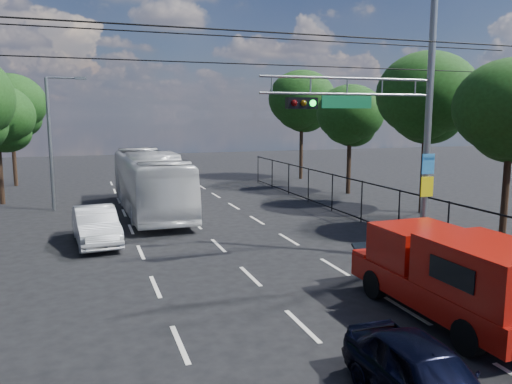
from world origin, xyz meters
name	(u,v)px	position (x,y,z in m)	size (l,w,h in m)	color
lane_markings	(206,234)	(0.00, 14.00, 0.01)	(6.12, 38.00, 0.01)	beige
signal_mast	(399,110)	(5.28, 7.99, 5.24)	(6.43, 0.39, 9.50)	slate
streetlight_left	(53,137)	(-6.33, 22.00, 3.94)	(2.09, 0.22, 7.08)	slate
utility_wires	(242,45)	(0.00, 8.83, 7.23)	(22.00, 5.04, 0.74)	black
fence_right	(383,207)	(7.60, 12.17, 1.03)	(0.06, 34.03, 2.00)	black
tree_right_b	(511,116)	(11.22, 9.02, 5.06)	(4.50, 4.50, 7.31)	black
tree_right_c	(427,102)	(11.82, 15.02, 5.73)	(5.10, 5.10, 8.29)	black
tree_right_d	(350,119)	(11.42, 22.02, 4.85)	(4.32, 4.32, 7.02)	black
tree_right_e	(302,104)	(11.62, 30.02, 5.94)	(5.28, 5.28, 8.58)	black
tree_left_e	(11,109)	(-9.58, 33.02, 5.53)	(4.92, 4.92, 7.99)	black
red_pickup	(452,273)	(3.69, 3.17, 1.19)	(2.30, 6.06, 2.24)	black
navy_hatchback	(425,378)	(0.51, 0.05, 0.63)	(1.50, 3.73, 1.27)	black
white_bus	(150,182)	(-1.63, 19.79, 1.60)	(2.69, 11.50, 3.20)	silver
white_van	(96,225)	(-4.52, 13.94, 0.73)	(1.54, 4.42, 1.46)	silver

